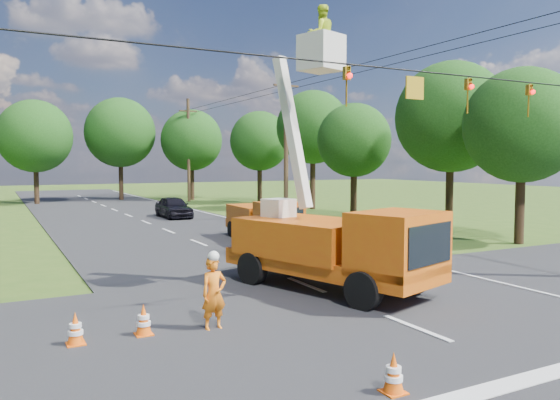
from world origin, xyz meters
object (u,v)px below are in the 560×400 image
pole_right_far (189,149)px  tree_far_a (35,136)px  traffic_cone_3 (144,320)px  traffic_cone_6 (267,228)px  traffic_cone_0 (394,374)px  second_truck (264,220)px  tree_right_c (354,140)px  traffic_cone_2 (286,243)px  tree_right_d (313,127)px  traffic_cone_4 (75,329)px  pole_right_mid (286,143)px  tree_far_c (192,140)px  distant_car (174,207)px  tree_right_a (522,126)px  tree_right_b (451,117)px  tree_right_e (260,141)px  bucket_truck (334,231)px  tree_far_b (120,133)px  ground_worker (214,294)px

pole_right_far → tree_far_a: (-13.50, 3.00, 1.08)m
traffic_cone_3 → traffic_cone_6: bearing=54.4°
traffic_cone_0 → pole_right_far: 46.16m
second_truck → tree_right_c: bearing=36.8°
second_truck → traffic_cone_6: second_truck is taller
traffic_cone_2 → tree_right_d: bearing=55.7°
tree_right_d → traffic_cone_4: bearing=-129.6°
pole_right_mid → tree_far_c: 22.04m
traffic_cone_3 → pole_right_mid: pole_right_mid is taller
traffic_cone_6 → pole_right_far: size_ratio=0.07×
distant_car → tree_right_a: tree_right_a is taller
pole_right_mid → pole_right_far: size_ratio=1.00×
tree_far_c → tree_right_b: bearing=-79.6°
tree_right_c → traffic_cone_4: bearing=-137.6°
traffic_cone_0 → traffic_cone_3: bearing=120.3°
second_truck → tree_far_c: size_ratio=0.61×
tree_right_a → traffic_cone_3: bearing=-163.9°
traffic_cone_2 → tree_far_c: size_ratio=0.08×
traffic_cone_3 → tree_right_d: tree_right_d is taller
tree_right_b → tree_right_e: (-1.20, 23.00, -0.62)m
traffic_cone_2 → tree_far_c: 33.96m
pole_right_mid → tree_right_e: (5.30, 15.00, 0.70)m
traffic_cone_4 → tree_right_a: 21.93m
traffic_cone_3 → tree_far_c: size_ratio=0.08×
tree_right_d → tree_far_a: bearing=141.1°
traffic_cone_4 → bucket_truck: bearing=12.2°
tree_far_c → traffic_cone_4: bearing=-111.8°
pole_right_far → tree_right_a: size_ratio=1.21×
second_truck → pole_right_far: size_ratio=0.56×
tree_far_c → traffic_cone_6: bearing=-100.6°
tree_right_a → tree_right_d: size_ratio=0.85×
tree_far_b → bucket_truck: bearing=-93.4°
tree_far_b → traffic_cone_3: bearing=-101.0°
tree_right_a → tree_far_b: size_ratio=0.80×
traffic_cone_3 → tree_far_a: bearing=89.1°
ground_worker → tree_right_a: 19.15m
traffic_cone_3 → tree_right_e: 40.01m
traffic_cone_6 → pole_right_mid: bearing=53.1°
distant_car → tree_far_b: bearing=88.5°
traffic_cone_0 → tree_right_e: (16.55, 39.51, 5.45)m
traffic_cone_6 → pole_right_mid: (4.18, 5.58, 4.75)m
tree_far_c → traffic_cone_3: bearing=-110.1°
pole_right_far → tree_right_c: pole_right_far is taller
second_truck → tree_far_b: 33.18m
traffic_cone_6 → tree_right_a: (9.18, -8.42, 5.20)m
traffic_cone_6 → pole_right_far: bearing=80.7°
bucket_truck → distant_car: bucket_truck is taller
distant_car → tree_right_a: size_ratio=0.53×
pole_right_mid → pole_right_far: bearing=90.0°
bucket_truck → tree_far_b: (2.56, 42.87, 5.02)m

